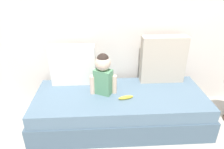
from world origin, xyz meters
name	(u,v)px	position (x,y,z in m)	size (l,w,h in m)	color
ground_plane	(120,122)	(0.00, 0.00, 0.00)	(12.00, 12.00, 0.00)	#B2ADA3
back_wall	(117,10)	(0.00, 0.54, 1.25)	(5.20, 0.10, 2.51)	silver
couch	(120,109)	(0.00, 0.00, 0.20)	(2.00, 0.81, 0.41)	#495F70
throw_pillow_left	(73,65)	(-0.55, 0.31, 0.65)	(0.53, 0.16, 0.48)	silver
throw_pillow_right	(163,59)	(0.55, 0.31, 0.70)	(0.54, 0.16, 0.58)	#C1B29E
toddler	(103,73)	(-0.19, 0.03, 0.66)	(0.30, 0.20, 0.48)	#568E66
banana	(126,97)	(0.05, -0.11, 0.43)	(0.17, 0.04, 0.04)	yellow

